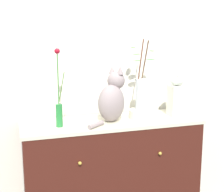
{
  "coord_description": "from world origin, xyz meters",
  "views": [
    {
      "loc": [
        -0.66,
        -2.09,
        1.53
      ],
      "look_at": [
        0.0,
        0.0,
        1.11
      ],
      "focal_mm": 50.23,
      "sensor_mm": 36.0,
      "label": 1
    }
  ],
  "objects": [
    {
      "name": "cat_sitting",
      "position": [
        -0.0,
        -0.01,
        1.09
      ],
      "size": [
        0.35,
        0.3,
        0.39
      ],
      "color": "gray",
      "rests_on": "sideboard"
    },
    {
      "name": "vase_slim_green",
      "position": [
        -0.38,
        -0.04,
        1.08
      ],
      "size": [
        0.07,
        0.04,
        0.52
      ],
      "color": "#257B38",
      "rests_on": "sideboard"
    },
    {
      "name": "vase_glass_clear",
      "position": [
        0.23,
        0.0,
        1.13
      ],
      "size": [
        0.2,
        0.14,
        0.52
      ],
      "color": "silver",
      "rests_on": "bowl_porcelain"
    },
    {
      "name": "bowl_porcelain",
      "position": [
        0.23,
        0.0,
        0.96
      ],
      "size": [
        0.19,
        0.19,
        0.06
      ],
      "primitive_type": "cylinder",
      "color": "silver",
      "rests_on": "sideboard"
    },
    {
      "name": "sideboard",
      "position": [
        0.0,
        -0.0,
        0.47
      ],
      "size": [
        1.29,
        0.43,
        0.93
      ],
      "color": "#3F1811",
      "rests_on": "ground_plane"
    },
    {
      "name": "jar_lidded_porcelain",
      "position": [
        0.5,
        -0.02,
        1.08
      ],
      "size": [
        0.11,
        0.11,
        0.32
      ],
      "color": "silver",
      "rests_on": "sideboard"
    },
    {
      "name": "wall_back",
      "position": [
        0.0,
        0.28,
        1.3
      ],
      "size": [
        4.4,
        0.08,
        2.6
      ],
      "primitive_type": "cube",
      "color": "silver",
      "rests_on": "ground_plane"
    }
  ]
}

